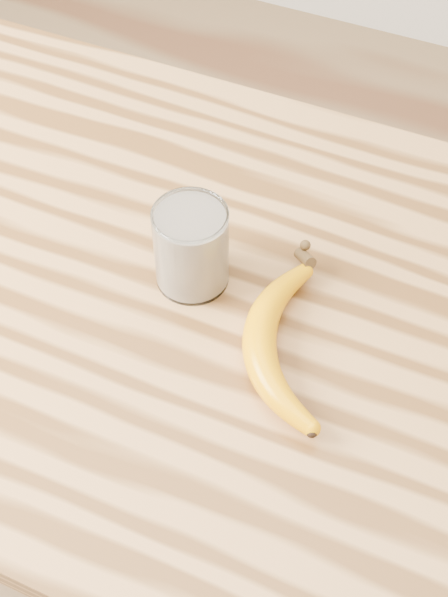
% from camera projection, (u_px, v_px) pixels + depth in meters
% --- Properties ---
extents(table, '(1.20, 0.80, 0.90)m').
position_uv_depth(table, '(147.00, 331.00, 1.15)').
color(table, '#AB7A44').
rests_on(table, ground).
extents(smoothie_glass, '(0.09, 0.09, 0.11)m').
position_uv_depth(smoothie_glass, '(191.00, 247.00, 1.00)').
color(smoothie_glass, white).
rests_on(smoothie_glass, table).
extents(banana, '(0.24, 0.35, 0.04)m').
position_uv_depth(banana, '(258.00, 343.00, 0.95)').
color(banana, '#E89700').
rests_on(banana, table).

